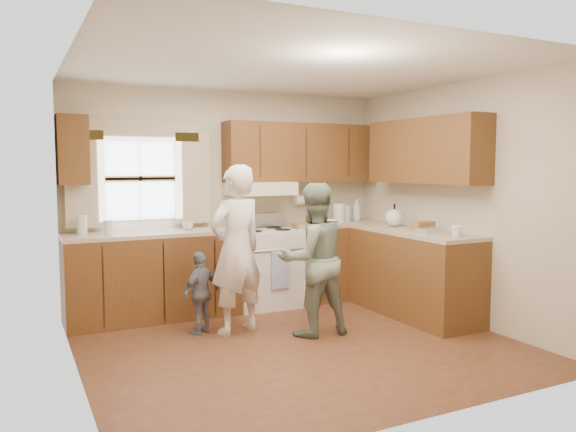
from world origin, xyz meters
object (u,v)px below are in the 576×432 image
woman_left (236,250)px  child (201,293)px  woman_right (313,259)px  stove (264,266)px

woman_left → child: bearing=-39.5°
woman_right → child: size_ratio=1.83×
stove → child: size_ratio=1.32×
stove → woman_left: woman_left is taller
stove → woman_left: (-0.68, -0.86, 0.36)m
child → woman_left: bearing=126.3°
stove → woman_left: 1.15m
woman_right → woman_left: bearing=-28.6°
woman_right → stove: bearing=-89.7°
child → woman_right: bearing=121.8°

